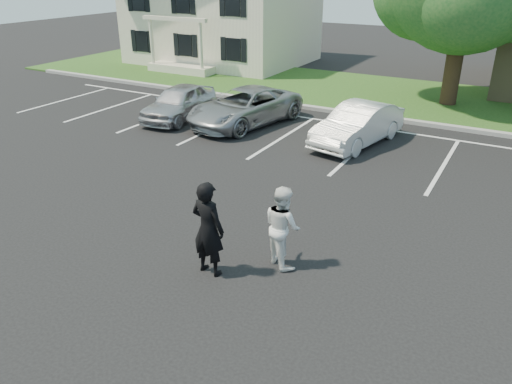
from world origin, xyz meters
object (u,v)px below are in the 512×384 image
man_white_shirt (282,226)px  car_silver_west (179,102)px  car_silver_minivan (245,107)px  car_white_sedan (358,125)px  man_black_suit (208,229)px

man_white_shirt → car_silver_west: 11.30m
man_white_shirt → car_silver_west: (-8.39, 7.56, -0.19)m
car_silver_minivan → car_white_sedan: 4.56m
car_white_sedan → man_black_suit: bearing=-78.4°
man_black_suit → car_silver_minivan: 10.30m
man_black_suit → car_silver_west: man_black_suit is taller
man_black_suit → man_white_shirt: bearing=-133.8°
car_silver_minivan → car_white_sedan: car_silver_minivan is taller
car_silver_west → car_silver_minivan: bearing=7.8°
man_black_suit → car_silver_west: bearing=-46.0°
man_black_suit → car_silver_west: size_ratio=0.50×
man_white_shirt → car_silver_minivan: 9.99m
man_black_suit → man_white_shirt: (1.12, 1.02, -0.13)m
man_white_shirt → car_silver_west: bearing=-8.9°
man_white_shirt → car_white_sedan: (-1.14, 8.10, -0.19)m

